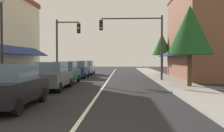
% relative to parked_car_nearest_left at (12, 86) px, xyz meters
% --- Properties ---
extents(ground_plane, '(80.00, 80.00, 0.00)m').
position_rel_parked_car_nearest_left_xyz_m(ground_plane, '(3.05, 12.49, -0.88)').
color(ground_plane, black).
extents(sidewalk_left, '(2.60, 56.00, 0.12)m').
position_rel_parked_car_nearest_left_xyz_m(sidewalk_left, '(-2.45, 12.49, -0.82)').
color(sidewalk_left, '#A39E99').
rests_on(sidewalk_left, ground).
extents(sidewalk_right, '(2.60, 56.00, 0.12)m').
position_rel_parked_car_nearest_left_xyz_m(sidewalk_right, '(8.55, 12.49, -0.82)').
color(sidewalk_right, gray).
rests_on(sidewalk_right, ground).
extents(lane_center_stripe, '(0.14, 52.00, 0.01)m').
position_rel_parked_car_nearest_left_xyz_m(lane_center_stripe, '(3.05, 12.49, -0.88)').
color(lane_center_stripe, silver).
rests_on(lane_center_stripe, ground).
extents(storefront_right_block, '(6.62, 10.20, 8.85)m').
position_rel_parked_car_nearest_left_xyz_m(storefront_right_block, '(12.51, 14.49, 3.55)').
color(storefront_right_block, brown).
rests_on(storefront_right_block, ground).
extents(parked_car_nearest_left, '(1.85, 4.14, 1.77)m').
position_rel_parked_car_nearest_left_xyz_m(parked_car_nearest_left, '(0.00, 0.00, 0.00)').
color(parked_car_nearest_left, black).
rests_on(parked_car_nearest_left, ground).
extents(parked_car_second_left, '(1.79, 4.10, 1.77)m').
position_rel_parked_car_nearest_left_xyz_m(parked_car_second_left, '(-0.03, 5.52, 0.00)').
color(parked_car_second_left, '#4C5156').
rests_on(parked_car_second_left, ground).
extents(parked_car_third_left, '(1.84, 4.13, 1.77)m').
position_rel_parked_car_nearest_left_xyz_m(parked_car_third_left, '(-0.17, 9.42, 0.00)').
color(parked_car_third_left, '#0F4C33').
rests_on(parked_car_third_left, ground).
extents(parked_car_far_left, '(1.80, 4.11, 1.77)m').
position_rel_parked_car_nearest_left_xyz_m(parked_car_far_left, '(-0.17, 15.16, 0.00)').
color(parked_car_far_left, navy).
rests_on(parked_car_far_left, ground).
extents(parked_car_distant_left, '(1.82, 4.12, 1.77)m').
position_rel_parked_car_nearest_left_xyz_m(parked_car_distant_left, '(-0.17, 20.31, 0.00)').
color(parked_car_distant_left, '#B7BABF').
rests_on(parked_car_distant_left, ground).
extents(traffic_signal_mast_arm, '(5.58, 0.50, 5.79)m').
position_rel_parked_car_nearest_left_xyz_m(traffic_signal_mast_arm, '(5.93, 11.54, 3.11)').
color(traffic_signal_mast_arm, '#333333').
rests_on(traffic_signal_mast_arm, ground).
extents(traffic_signal_left_corner, '(2.34, 0.50, 5.65)m').
position_rel_parked_car_nearest_left_xyz_m(traffic_signal_left_corner, '(-1.02, 12.45, 2.78)').
color(traffic_signal_left_corner, '#333333').
rests_on(traffic_signal_left_corner, ground).
extents(street_lamp_left_near, '(0.36, 0.36, 5.15)m').
position_rel_parked_car_nearest_left_xyz_m(street_lamp_left_near, '(-1.78, 2.61, 2.56)').
color(street_lamp_left_near, black).
rests_on(street_lamp_left_near, ground).
extents(tree_right_near, '(3.04, 3.04, 5.61)m').
position_rel_parked_car_nearest_left_xyz_m(tree_right_near, '(8.97, 6.99, 3.03)').
color(tree_right_near, '#4C331E').
rests_on(tree_right_near, ground).
extents(tree_right_far, '(2.40, 2.40, 5.09)m').
position_rel_parked_car_nearest_left_xyz_m(tree_right_far, '(9.21, 19.54, 2.85)').
color(tree_right_far, '#4C331E').
rests_on(tree_right_far, ground).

